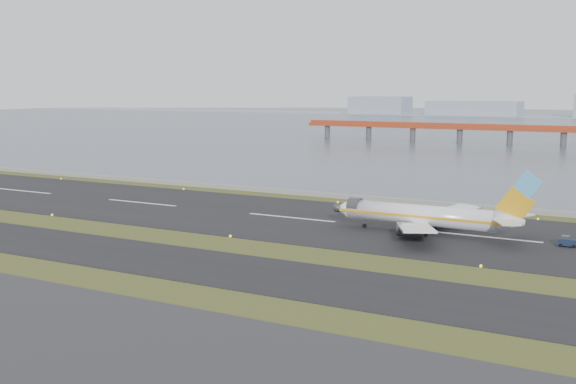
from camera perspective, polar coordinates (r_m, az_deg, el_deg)
name	(u,v)px	position (r m, az deg, el deg)	size (l,w,h in m)	color
ground	(206,245)	(124.24, -6.51, -4.21)	(1000.00, 1000.00, 0.00)	#374719
taxiway_strip	(161,259)	(114.97, -10.02, -5.27)	(1000.00, 18.00, 0.10)	black
runway_strip	(291,218)	(149.09, 0.25, -2.05)	(1000.00, 45.00, 0.10)	black
seawall	(351,197)	(175.50, 5.01, -0.38)	(1000.00, 2.50, 1.00)	gray
red_pier	(564,131)	(352.53, 20.97, 4.51)	(260.00, 5.00, 10.20)	#A73A1C
airliner	(428,216)	(134.26, 11.00, -1.87)	(38.52, 32.89, 12.80)	white
pushback_tug	(567,242)	(130.74, 21.21, -3.68)	(3.10, 1.96, 1.91)	#131D34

